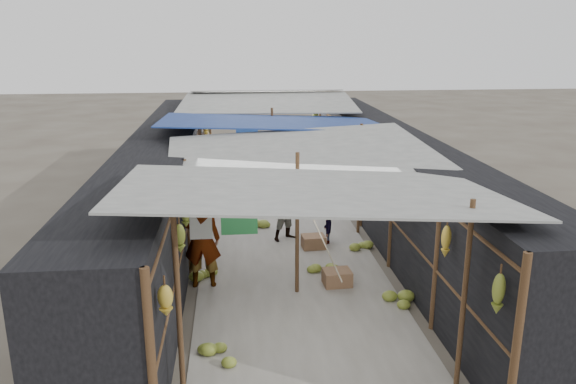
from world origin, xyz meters
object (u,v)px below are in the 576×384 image
object	(u,v)px
black_basin	(305,184)
vendor_elderly	(202,239)
crate_near	(337,278)
shopper_blue	(289,210)
vendor_seated	(327,226)

from	to	relation	value
black_basin	vendor_elderly	size ratio (longest dim) A/B	0.34
crate_near	shopper_blue	distance (m)	2.66
black_basin	crate_near	bearing A→B (deg)	-92.62
shopper_blue	crate_near	bearing A→B (deg)	-102.02
vendor_seated	vendor_elderly	bearing A→B (deg)	-49.31
black_basin	vendor_seated	size ratio (longest dim) A/B	0.76
crate_near	vendor_elderly	world-z (taller)	vendor_elderly
vendor_elderly	vendor_seated	xyz separation A→B (m)	(2.65, 1.93, -0.52)
crate_near	black_basin	size ratio (longest dim) A/B	0.81
shopper_blue	vendor_seated	distance (m)	0.94
black_basin	vendor_seated	xyz separation A→B (m)	(-0.15, -4.80, 0.32)
vendor_elderly	shopper_blue	size ratio (longest dim) A/B	1.30
crate_near	shopper_blue	bearing A→B (deg)	100.87
crate_near	vendor_seated	xyz separation A→B (m)	(0.17, 2.17, 0.26)
crate_near	vendor_elderly	bearing A→B (deg)	170.77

